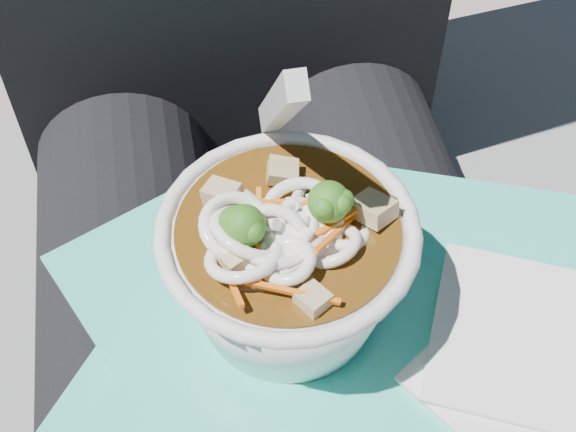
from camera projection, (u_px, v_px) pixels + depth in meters
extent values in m
cube|color=slate|center=(262.00, 388.00, 0.87)|extent=(1.06, 0.63, 0.47)
cylinder|color=black|center=(144.00, 406.00, 0.53)|extent=(0.14, 0.48, 0.14)
cylinder|color=black|center=(424.00, 359.00, 0.55)|extent=(0.14, 0.48, 0.14)
cube|color=#2FC4AE|center=(474.00, 303.00, 0.49)|extent=(0.25, 0.26, 0.00)
cube|color=#2FC4AE|center=(301.00, 356.00, 0.47)|extent=(0.13, 0.16, 0.00)
cube|color=#2FC4AE|center=(300.00, 340.00, 0.47)|extent=(0.24, 0.24, 0.00)
cube|color=#2FC4AE|center=(168.00, 267.00, 0.51)|extent=(0.16, 0.15, 0.00)
cube|color=#2FC4AE|center=(304.00, 346.00, 0.47)|extent=(0.11, 0.14, 0.00)
cube|color=#2FC4AE|center=(314.00, 364.00, 0.46)|extent=(0.26, 0.26, 0.00)
cube|color=white|center=(542.00, 383.00, 0.45)|extent=(0.16, 0.16, 0.00)
cube|color=white|center=(529.00, 338.00, 0.46)|extent=(0.15, 0.15, 0.00)
torus|color=white|center=(288.00, 230.00, 0.42)|extent=(0.14, 0.14, 0.01)
cylinder|color=#46290A|center=(288.00, 234.00, 0.42)|extent=(0.12, 0.12, 0.01)
torus|color=white|center=(287.00, 228.00, 0.42)|extent=(0.04, 0.05, 0.03)
torus|color=white|center=(304.00, 235.00, 0.42)|extent=(0.06, 0.06, 0.01)
torus|color=white|center=(273.00, 243.00, 0.41)|extent=(0.06, 0.06, 0.01)
torus|color=white|center=(271.00, 243.00, 0.41)|extent=(0.05, 0.04, 0.04)
torus|color=white|center=(331.00, 246.00, 0.41)|extent=(0.05, 0.05, 0.02)
torus|color=white|center=(252.00, 232.00, 0.41)|extent=(0.06, 0.06, 0.03)
torus|color=white|center=(293.00, 239.00, 0.41)|extent=(0.04, 0.04, 0.02)
torus|color=white|center=(264.00, 241.00, 0.42)|extent=(0.05, 0.05, 0.03)
torus|color=white|center=(288.00, 261.00, 0.40)|extent=(0.04, 0.04, 0.02)
torus|color=white|center=(252.00, 227.00, 0.42)|extent=(0.04, 0.04, 0.02)
torus|color=white|center=(243.00, 256.00, 0.40)|extent=(0.06, 0.06, 0.02)
torus|color=white|center=(342.00, 232.00, 0.42)|extent=(0.04, 0.04, 0.02)
torus|color=white|center=(300.00, 225.00, 0.42)|extent=(0.04, 0.03, 0.03)
torus|color=white|center=(302.00, 215.00, 0.42)|extent=(0.05, 0.05, 0.02)
torus|color=white|center=(238.00, 227.00, 0.41)|extent=(0.05, 0.06, 0.02)
torus|color=white|center=(273.00, 234.00, 0.41)|extent=(0.06, 0.06, 0.02)
cylinder|color=white|center=(257.00, 226.00, 0.41)|extent=(0.03, 0.02, 0.02)
cylinder|color=white|center=(294.00, 255.00, 0.40)|extent=(0.03, 0.02, 0.02)
cylinder|color=white|center=(324.00, 225.00, 0.41)|extent=(0.02, 0.03, 0.03)
cylinder|color=white|center=(263.00, 208.00, 0.42)|extent=(0.03, 0.02, 0.02)
cylinder|color=white|center=(298.00, 196.00, 0.43)|extent=(0.02, 0.03, 0.02)
cylinder|color=white|center=(278.00, 245.00, 0.41)|extent=(0.01, 0.03, 0.01)
cylinder|color=white|center=(300.00, 244.00, 0.41)|extent=(0.02, 0.03, 0.02)
cylinder|color=#69A14D|center=(328.00, 216.00, 0.42)|extent=(0.01, 0.01, 0.01)
sphere|color=#215D15|center=(329.00, 202.00, 0.41)|extent=(0.02, 0.02, 0.02)
sphere|color=#215D15|center=(342.00, 204.00, 0.40)|extent=(0.01, 0.01, 0.01)
sphere|color=#215D15|center=(324.00, 208.00, 0.40)|extent=(0.01, 0.01, 0.01)
sphere|color=#215D15|center=(344.00, 200.00, 0.41)|extent=(0.01, 0.01, 0.01)
sphere|color=#215D15|center=(324.00, 208.00, 0.40)|extent=(0.01, 0.01, 0.01)
cylinder|color=#69A14D|center=(245.00, 240.00, 0.41)|extent=(0.01, 0.01, 0.01)
sphere|color=#215D15|center=(244.00, 226.00, 0.40)|extent=(0.02, 0.02, 0.02)
sphere|color=#215D15|center=(254.00, 231.00, 0.39)|extent=(0.01, 0.01, 0.01)
sphere|color=#215D15|center=(229.00, 222.00, 0.40)|extent=(0.01, 0.01, 0.01)
sphere|color=#215D15|center=(231.00, 218.00, 0.40)|extent=(0.01, 0.01, 0.01)
sphere|color=#215D15|center=(230.00, 220.00, 0.40)|extent=(0.01, 0.01, 0.01)
cube|color=orange|center=(272.00, 202.00, 0.42)|extent=(0.04, 0.01, 0.01)
cube|color=orange|center=(330.00, 226.00, 0.41)|extent=(0.04, 0.02, 0.00)
cube|color=orange|center=(338.00, 230.00, 0.41)|extent=(0.03, 0.03, 0.02)
cube|color=orange|center=(230.00, 279.00, 0.40)|extent=(0.01, 0.04, 0.01)
cube|color=orange|center=(260.00, 217.00, 0.42)|extent=(0.01, 0.03, 0.01)
cube|color=orange|center=(245.00, 221.00, 0.41)|extent=(0.01, 0.04, 0.00)
cube|color=orange|center=(293.00, 292.00, 0.39)|extent=(0.05, 0.02, 0.01)
cube|color=tan|center=(373.00, 209.00, 0.42)|extent=(0.03, 0.03, 0.02)
cube|color=tan|center=(283.00, 172.00, 0.44)|extent=(0.02, 0.02, 0.01)
cube|color=tan|center=(222.00, 194.00, 0.43)|extent=(0.02, 0.02, 0.01)
cube|color=tan|center=(232.00, 258.00, 0.40)|extent=(0.02, 0.02, 0.01)
cube|color=tan|center=(313.00, 300.00, 0.39)|extent=(0.02, 0.02, 0.01)
ellipsoid|color=silver|center=(297.00, 237.00, 0.41)|extent=(0.03, 0.04, 0.01)
cube|color=silver|center=(280.00, 105.00, 0.40)|extent=(0.01, 0.09, 0.11)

